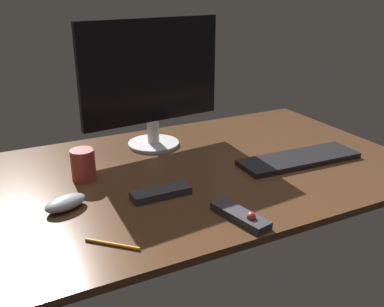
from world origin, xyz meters
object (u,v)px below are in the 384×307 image
object	(u,v)px
monitor	(151,79)
media_remote	(241,216)
coffee_mug	(83,165)
computer_mouse	(65,203)
keyboard	(299,159)
tv_remote	(161,193)
pen	(112,244)

from	to	relation	value
monitor	media_remote	bearing A→B (deg)	-96.27
monitor	coffee_mug	bearing A→B (deg)	-154.69
computer_mouse	coffee_mug	distance (cm)	18.34
keyboard	computer_mouse	distance (cm)	74.05
tv_remote	pen	xyz separation A→B (cm)	(-19.02, -17.05, -0.66)
coffee_mug	pen	world-z (taller)	coffee_mug
coffee_mug	pen	xyz separation A→B (cm)	(-3.34, -37.47, -4.22)
monitor	coffee_mug	world-z (taller)	monitor
monitor	keyboard	bearing A→B (deg)	-49.39
media_remote	coffee_mug	size ratio (longest dim) A/B	1.88
monitor	keyboard	world-z (taller)	monitor
monitor	coffee_mug	distance (cm)	38.69
pen	coffee_mug	bearing A→B (deg)	128.36
computer_mouse	keyboard	bearing A→B (deg)	-21.76
computer_mouse	tv_remote	xyz separation A→B (cm)	(24.48, -4.59, -0.67)
keyboard	coffee_mug	distance (cm)	67.72
keyboard	computer_mouse	bearing A→B (deg)	-179.22
media_remote	tv_remote	world-z (taller)	media_remote
monitor	media_remote	distance (cm)	62.21
keyboard	computer_mouse	xyz separation A→B (cm)	(-74.02, 2.00, 0.87)
tv_remote	monitor	bearing A→B (deg)	70.72
computer_mouse	media_remote	size ratio (longest dim) A/B	0.65
monitor	keyboard	xyz separation A→B (cm)	(36.22, -35.02, -22.74)
monitor	computer_mouse	world-z (taller)	monitor
monitor	computer_mouse	size ratio (longest dim) A/B	4.44
monitor	media_remote	size ratio (longest dim) A/B	2.91
monitor	keyboard	size ratio (longest dim) A/B	1.24
computer_mouse	pen	bearing A→B (deg)	-96.07
monitor	keyboard	distance (cm)	55.28
keyboard	media_remote	size ratio (longest dim) A/B	2.35
tv_remote	pen	world-z (taller)	tv_remote
monitor	tv_remote	xyz separation A→B (cm)	(-13.32, -37.62, -22.54)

